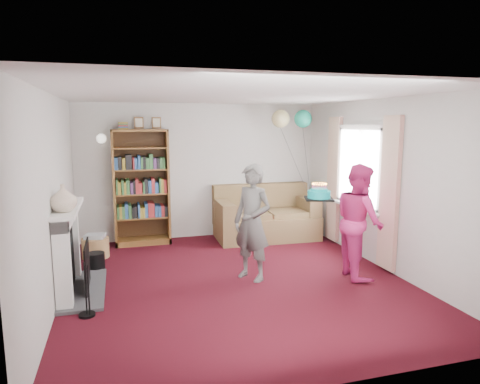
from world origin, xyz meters
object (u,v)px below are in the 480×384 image
object	(u,v)px
person_striped	(252,222)
birthday_cake	(319,194)
bookcase	(141,188)
person_magenta	(359,221)
sofa	(265,218)

from	to	relation	value
person_striped	birthday_cake	world-z (taller)	person_striped
bookcase	person_magenta	size ratio (longest dim) A/B	1.41
person_striped	birthday_cake	xyz separation A→B (m)	(0.88, -0.21, 0.38)
person_magenta	birthday_cake	bearing A→B (deg)	89.33
sofa	person_magenta	bearing A→B (deg)	-74.40
birthday_cake	person_magenta	bearing A→B (deg)	-8.08
sofa	person_striped	bearing A→B (deg)	-111.92
person_striped	birthday_cake	size ratio (longest dim) A/B	4.33
person_striped	person_magenta	size ratio (longest dim) A/B	1.00
bookcase	birthday_cake	world-z (taller)	bookcase
bookcase	birthday_cake	bearing A→B (deg)	-47.94
sofa	person_magenta	xyz separation A→B (m)	(0.57, -2.34, 0.43)
bookcase	sofa	bearing A→B (deg)	-5.76
bookcase	sofa	world-z (taller)	bookcase
sofa	person_magenta	world-z (taller)	person_magenta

